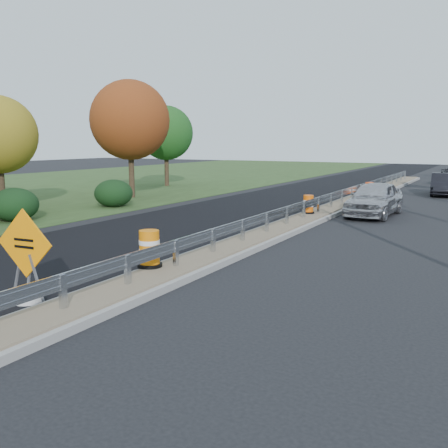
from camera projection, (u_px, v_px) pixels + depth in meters
The scene contains 15 objects.
ground at pixel (243, 247), 17.01m from camera, with size 140.00×140.00×0.00m, color black.
grass_verge_near at pixel (16, 190), 37.13m from camera, with size 30.00×120.00×0.03m, color #2D441D.
milled_overlay at pixel (254, 206), 27.74m from camera, with size 7.20×120.00×0.01m, color black.
median at pixel (318, 214), 23.89m from camera, with size 1.60×55.00×0.23m.
guardrail at pixel (325, 199), 24.65m from camera, with size 0.10×46.15×0.72m.
hedge_mid at pixel (15, 204), 22.40m from camera, with size 2.09×2.09×1.52m, color black.
hedge_north at pixel (114, 193), 27.33m from camera, with size 2.09×2.09×1.52m, color black.
tree_near_red at pixel (130, 120), 31.07m from camera, with size 4.95×4.95×7.35m.
tree_near_back at pixel (166, 133), 39.51m from camera, with size 4.29×4.29×6.37m.
caution_sign at pixel (27, 279), 11.07m from camera, with size 1.53×0.64×2.12m.
barrel_median_near at pixel (149, 249), 13.33m from camera, with size 0.67×0.67×0.99m.
barrel_median_mid at pixel (308, 205), 23.29m from camera, with size 0.58×0.58×0.86m.
barrel_median_far at pixel (369, 190), 30.38m from camera, with size 0.60×0.60×0.87m.
car_silver at pixel (375, 199), 24.03m from camera, with size 1.96×4.88×1.66m, color #B4B4B9.
car_dark_mid at pixel (443, 184), 33.24m from camera, with size 1.54×4.42×1.46m, color black.
Camera 1 is at (7.53, -14.87, 3.55)m, focal length 40.00 mm.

